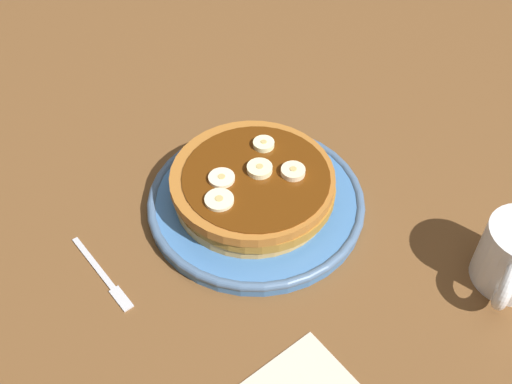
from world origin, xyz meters
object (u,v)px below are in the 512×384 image
(pancake_stack, at_px, (253,187))
(banana_slice_0, at_px, (259,169))
(plate, at_px, (256,201))
(banana_slice_1, at_px, (222,178))
(banana_slice_3, at_px, (293,172))
(banana_slice_2, at_px, (264,144))
(fork, at_px, (104,276))
(banana_slice_4, at_px, (219,200))

(pancake_stack, bearing_deg, banana_slice_0, 170.14)
(plate, distance_m, banana_slice_1, 0.07)
(banana_slice_1, height_order, banana_slice_3, banana_slice_3)
(banana_slice_1, bearing_deg, banana_slice_2, 169.03)
(pancake_stack, relative_size, banana_slice_0, 6.55)
(banana_slice_2, bearing_deg, banana_slice_1, -10.97)
(plate, distance_m, fork, 0.21)
(pancake_stack, height_order, banana_slice_0, banana_slice_0)
(fork, bearing_deg, banana_slice_2, 160.84)
(banana_slice_0, bearing_deg, plate, 8.51)
(pancake_stack, relative_size, banana_slice_3, 6.88)
(banana_slice_1, relative_size, banana_slice_4, 0.93)
(plate, height_order, fork, plate)
(banana_slice_1, bearing_deg, banana_slice_3, 126.45)
(banana_slice_1, xyz_separation_m, banana_slice_2, (-0.08, 0.02, 0.00))
(banana_slice_0, xyz_separation_m, fork, (0.19, -0.10, -0.06))
(banana_slice_1, relative_size, banana_slice_2, 1.18)
(plate, bearing_deg, pancake_stack, -61.77)
(banana_slice_1, height_order, fork, banana_slice_1)
(plate, bearing_deg, banana_slice_2, -160.70)
(banana_slice_1, bearing_deg, banana_slice_4, 27.52)
(banana_slice_4, height_order, fork, banana_slice_4)
(banana_slice_1, bearing_deg, pancake_stack, 130.05)
(banana_slice_2, height_order, fork, banana_slice_2)
(banana_slice_0, bearing_deg, fork, -26.96)
(banana_slice_3, xyz_separation_m, fork, (0.21, -0.14, -0.06))
(banana_slice_2, xyz_separation_m, banana_slice_3, (0.03, 0.06, 0.00))
(plate, relative_size, pancake_stack, 1.34)
(pancake_stack, xyz_separation_m, banana_slice_1, (0.03, -0.03, 0.02))
(banana_slice_3, bearing_deg, plate, -55.96)
(banana_slice_2, bearing_deg, plate, 19.30)
(banana_slice_4, bearing_deg, plate, 164.22)
(banana_slice_0, height_order, banana_slice_1, banana_slice_0)
(pancake_stack, xyz_separation_m, banana_slice_4, (0.06, -0.01, 0.02))
(banana_slice_4, bearing_deg, pancake_stack, 166.80)
(banana_slice_3, bearing_deg, banana_slice_2, -114.64)
(plate, height_order, banana_slice_1, banana_slice_1)
(banana_slice_2, distance_m, banana_slice_3, 0.06)
(plate, xyz_separation_m, banana_slice_3, (-0.03, 0.04, 0.05))
(pancake_stack, distance_m, banana_slice_0, 0.03)
(banana_slice_0, xyz_separation_m, banana_slice_3, (-0.02, 0.04, -0.00))
(banana_slice_3, bearing_deg, banana_slice_4, -32.91)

